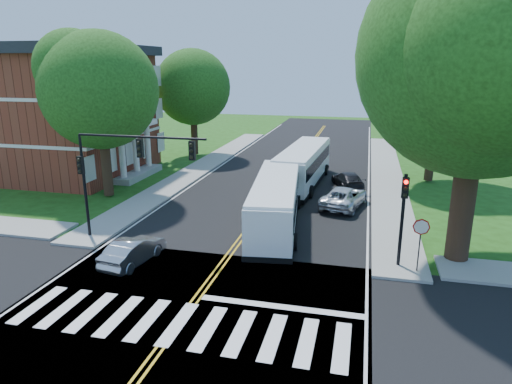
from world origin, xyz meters
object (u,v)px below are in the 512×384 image
(bus_follow, at_px, (303,165))
(dark_sedan, at_px, (348,180))
(signal_nw, at_px, (121,163))
(bus_lead, at_px, (276,202))
(suv, at_px, (344,197))
(hatchback, at_px, (133,251))
(signal_ne, at_px, (403,208))

(bus_follow, bearing_deg, dark_sedan, -177.76)
(signal_nw, relative_size, bus_follow, 0.61)
(bus_lead, xyz_separation_m, suv, (3.71, 4.88, -0.84))
(bus_lead, relative_size, suv, 2.31)
(signal_nw, distance_m, bus_lead, 8.92)
(bus_follow, distance_m, suv, 6.27)
(signal_nw, bearing_deg, dark_sedan, 52.04)
(bus_lead, distance_m, bus_follow, 10.01)
(signal_nw, xyz_separation_m, dark_sedan, (11.05, 14.17, -3.75))
(bus_lead, xyz_separation_m, dark_sedan, (3.73, 9.94, -0.91))
(bus_follow, bearing_deg, hatchback, 73.92)
(signal_nw, xyz_separation_m, bus_follow, (7.54, 14.23, -2.78))
(dark_sedan, bearing_deg, signal_ne, 82.80)
(suv, bearing_deg, signal_nw, 52.73)
(suv, distance_m, dark_sedan, 5.07)
(signal_ne, bearing_deg, bus_lead, 147.96)
(signal_ne, height_order, bus_lead, signal_ne)
(signal_ne, bearing_deg, signal_nw, -179.95)
(hatchback, height_order, dark_sedan, hatchback)
(hatchback, distance_m, suv, 14.84)
(bus_follow, distance_m, dark_sedan, 3.64)
(hatchback, bearing_deg, signal_ne, -161.44)
(suv, bearing_deg, bus_lead, 65.96)
(suv, bearing_deg, hatchback, 64.12)
(bus_lead, bearing_deg, suv, -134.28)
(signal_ne, height_order, suv, signal_ne)
(bus_lead, relative_size, hatchback, 2.99)
(signal_nw, height_order, signal_ne, signal_nw)
(bus_lead, bearing_deg, dark_sedan, -117.56)
(bus_lead, bearing_deg, bus_follow, -98.26)
(signal_ne, xyz_separation_m, bus_follow, (-6.51, 14.22, -1.37))
(signal_nw, height_order, hatchback, signal_nw)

